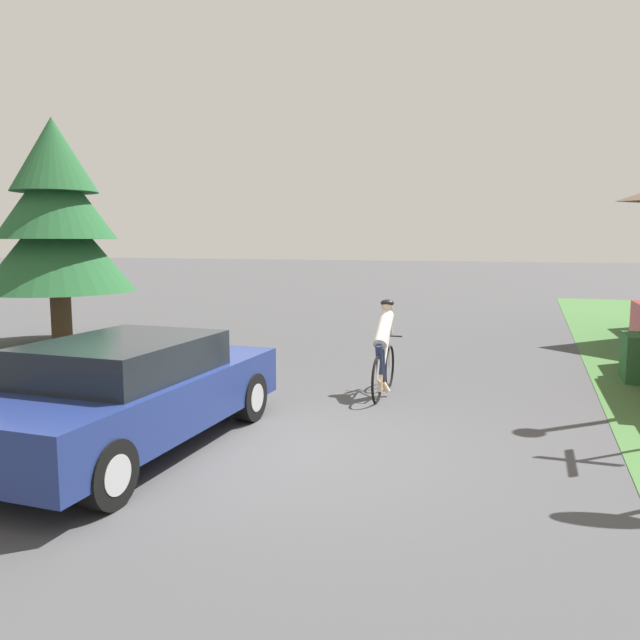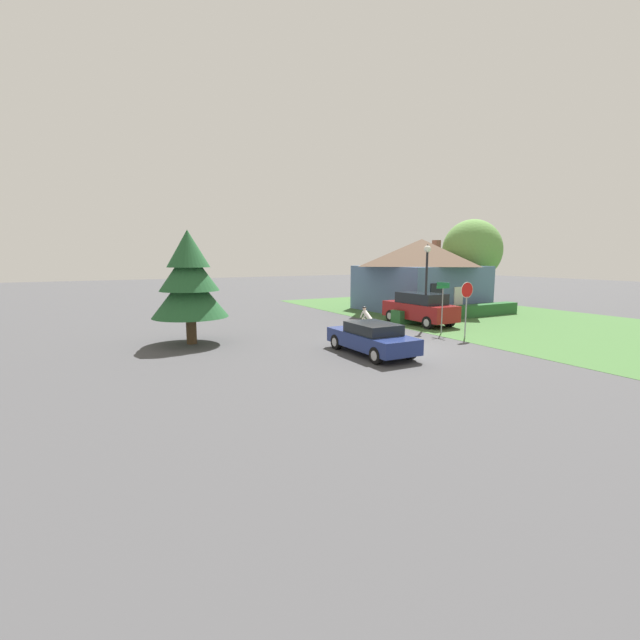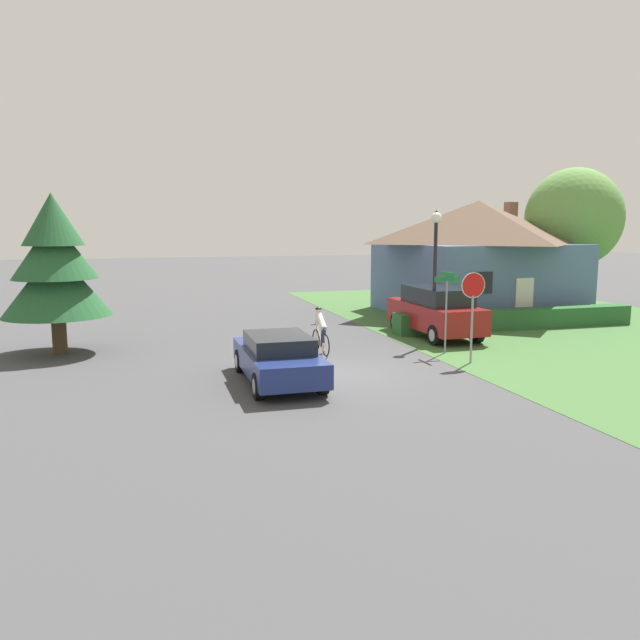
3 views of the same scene
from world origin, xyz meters
name	(u,v)px [view 1 (image 1 of 3)]	position (x,y,z in m)	size (l,w,h in m)	color
ground_plane	(272,449)	(0.00, 0.00, 0.00)	(140.00, 140.00, 0.00)	#424244
sedan_left_lane	(130,393)	(-1.58, -0.54, 0.69)	(1.91, 4.45, 1.34)	navy
cyclist	(384,350)	(0.67, 3.01, 0.73)	(0.44, 1.77, 1.55)	black
conifer_tall_near	(56,218)	(-7.75, 5.38, 2.99)	(3.50, 3.50, 5.30)	#4C3823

